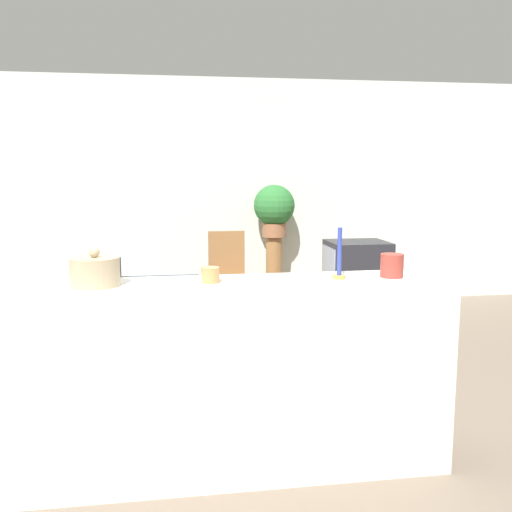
# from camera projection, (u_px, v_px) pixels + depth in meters

# --- Properties ---
(ground_plane) EXTENTS (14.00, 14.00, 0.00)m
(ground_plane) POSITION_uv_depth(u_px,v_px,m) (222.00, 430.00, 3.61)
(ground_plane) COLOR #756656
(wall_back) EXTENTS (9.00, 0.06, 2.70)m
(wall_back) POSITION_uv_depth(u_px,v_px,m) (194.00, 194.00, 6.76)
(wall_back) COLOR silver
(wall_back) RESTS_ON ground_plane
(couch) EXTENTS (0.95, 1.81, 0.80)m
(couch) POSITION_uv_depth(u_px,v_px,m) (143.00, 332.00, 4.75)
(couch) COLOR #384256
(couch) RESTS_ON ground_plane
(tv_stand) EXTENTS (0.86, 0.53, 0.52)m
(tv_stand) POSITION_uv_depth(u_px,v_px,m) (356.00, 314.00, 5.49)
(tv_stand) COLOR olive
(tv_stand) RESTS_ON ground_plane
(television) EXTENTS (0.57, 0.50, 0.44)m
(television) POSITION_uv_depth(u_px,v_px,m) (357.00, 264.00, 5.42)
(television) COLOR #232328
(television) RESTS_ON tv_stand
(wooden_chair) EXTENTS (0.44, 0.44, 0.98)m
(wooden_chair) POSITION_uv_depth(u_px,v_px,m) (228.00, 273.00, 6.12)
(wooden_chair) COLOR olive
(wooden_chair) RESTS_ON ground_plane
(plant_stand) EXTENTS (0.19, 0.19, 0.86)m
(plant_stand) POSITION_uv_depth(u_px,v_px,m) (274.00, 273.00, 6.74)
(plant_stand) COLOR olive
(plant_stand) RESTS_ON ground_plane
(potted_plant) EXTENTS (0.48, 0.48, 0.61)m
(potted_plant) POSITION_uv_depth(u_px,v_px,m) (274.00, 208.00, 6.63)
(potted_plant) COLOR #8E5B3D
(potted_plant) RESTS_ON plant_stand
(foreground_counter) EXTENTS (2.35, 0.44, 1.05)m
(foreground_counter) POSITION_uv_depth(u_px,v_px,m) (230.00, 379.00, 3.04)
(foreground_counter) COLOR silver
(foreground_counter) RESTS_ON ground_plane
(decorative_bowl) EXTENTS (0.25, 0.25, 0.20)m
(decorative_bowl) POSITION_uv_depth(u_px,v_px,m) (95.00, 271.00, 2.85)
(decorative_bowl) COLOR tan
(decorative_bowl) RESTS_ON foreground_counter
(candle_jar) EXTENTS (0.09, 0.09, 0.08)m
(candle_jar) POSITION_uv_depth(u_px,v_px,m) (211.00, 275.00, 2.94)
(candle_jar) COLOR #C6844C
(candle_jar) RESTS_ON foreground_counter
(candlestick) EXTENTS (0.07, 0.07, 0.28)m
(candlestick) POSITION_uv_depth(u_px,v_px,m) (339.00, 262.00, 3.04)
(candlestick) COLOR #B7933D
(candlestick) RESTS_ON foreground_counter
(coffee_tin) EXTENTS (0.12, 0.12, 0.13)m
(coffee_tin) POSITION_uv_depth(u_px,v_px,m) (392.00, 266.00, 3.09)
(coffee_tin) COLOR #99382D
(coffee_tin) RESTS_ON foreground_counter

